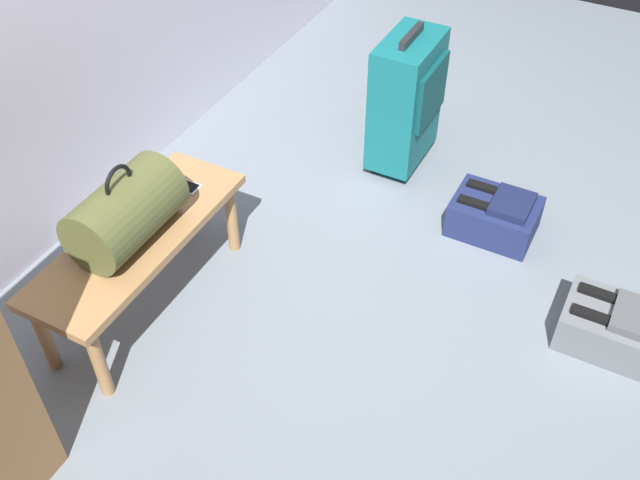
# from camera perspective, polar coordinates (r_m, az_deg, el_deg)

# --- Properties ---
(ground_plane) EXTENTS (6.60, 6.60, 0.00)m
(ground_plane) POSITION_cam_1_polar(r_m,az_deg,el_deg) (3.03, 5.97, -6.12)
(ground_plane) COLOR slate
(bench) EXTENTS (1.00, 0.36, 0.39)m
(bench) POSITION_cam_1_polar(r_m,az_deg,el_deg) (2.92, -14.00, -0.35)
(bench) COLOR #A87A4C
(bench) RESTS_ON ground
(duffel_bag_olive) EXTENTS (0.44, 0.26, 0.34)m
(duffel_bag_olive) POSITION_cam_1_polar(r_m,az_deg,el_deg) (2.78, -15.00, 2.16)
(duffel_bag_olive) COLOR #51562D
(duffel_bag_olive) RESTS_ON bench
(cell_phone) EXTENTS (0.07, 0.14, 0.01)m
(cell_phone) POSITION_cam_1_polar(r_m,az_deg,el_deg) (3.06, -10.69, 4.24)
(cell_phone) COLOR silver
(cell_phone) RESTS_ON bench
(suitcase_upright_teal) EXTENTS (0.41, 0.26, 0.72)m
(suitcase_upright_teal) POSITION_cam_1_polar(r_m,az_deg,el_deg) (3.60, 6.79, 10.88)
(suitcase_upright_teal) COLOR #14666B
(suitcase_upright_teal) RESTS_ON ground
(backpack_grey) EXTENTS (0.28, 0.38, 0.21)m
(backpack_grey) POSITION_cam_1_polar(r_m,az_deg,el_deg) (3.08, 21.94, -6.32)
(backpack_grey) COLOR slate
(backpack_grey) RESTS_ON ground
(backpack_navy) EXTENTS (0.28, 0.38, 0.21)m
(backpack_navy) POSITION_cam_1_polar(r_m,az_deg,el_deg) (3.41, 13.55, 1.89)
(backpack_navy) COLOR navy
(backpack_navy) RESTS_ON ground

